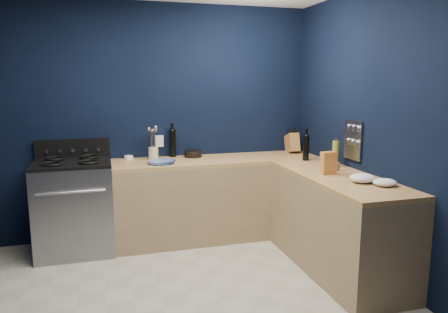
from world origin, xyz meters
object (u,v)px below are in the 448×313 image
object	(u,v)px
plate_stack	(161,162)
gas_range	(75,208)
crouton_bag	(328,163)
knife_block	(292,143)
utensil_crock	(153,153)

from	to	relation	value
plate_stack	gas_range	bearing A→B (deg)	173.55
crouton_bag	gas_range	bearing A→B (deg)	148.84
gas_range	plate_stack	size ratio (longest dim) A/B	3.37
knife_block	crouton_bag	size ratio (longest dim) A/B	1.05
plate_stack	knife_block	distance (m)	1.65
gas_range	crouton_bag	xyz separation A→B (m)	(2.30, -1.04, 0.54)
gas_range	crouton_bag	size ratio (longest dim) A/B	4.40
gas_range	utensil_crock	size ratio (longest dim) A/B	6.96
plate_stack	utensil_crock	xyz separation A→B (m)	(-0.04, 0.28, 0.05)
knife_block	crouton_bag	world-z (taller)	knife_block
crouton_bag	plate_stack	bearing A→B (deg)	139.55
gas_range	utensil_crock	bearing A→B (deg)	12.25
utensil_crock	knife_block	bearing A→B (deg)	-0.31
plate_stack	crouton_bag	bearing A→B (deg)	-33.70
crouton_bag	utensil_crock	bearing A→B (deg)	133.17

